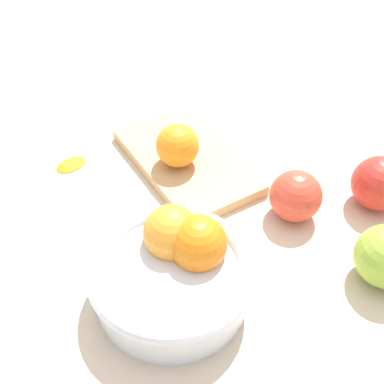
# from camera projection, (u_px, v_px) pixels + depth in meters

# --- Properties ---
(ground_plane) EXTENTS (2.40, 2.40, 0.00)m
(ground_plane) POSITION_uv_depth(u_px,v_px,m) (209.00, 195.00, 0.74)
(ground_plane) COLOR beige
(bowl) EXTENTS (0.20, 0.20, 0.11)m
(bowl) POSITION_uv_depth(u_px,v_px,m) (174.00, 270.00, 0.58)
(bowl) COLOR silver
(bowl) RESTS_ON ground_plane
(cutting_board) EXTENTS (0.28, 0.19, 0.02)m
(cutting_board) POSITION_uv_depth(u_px,v_px,m) (186.00, 161.00, 0.78)
(cutting_board) COLOR tan
(cutting_board) RESTS_ON ground_plane
(orange_on_board) EXTENTS (0.07, 0.07, 0.07)m
(orange_on_board) POSITION_uv_depth(u_px,v_px,m) (176.00, 146.00, 0.74)
(orange_on_board) COLOR orange
(orange_on_board) RESTS_ON cutting_board
(knife) EXTENTS (0.14, 0.10, 0.01)m
(knife) POSITION_uv_depth(u_px,v_px,m) (177.00, 130.00, 0.82)
(knife) COLOR silver
(knife) RESTS_ON cutting_board
(apple_front_left) EXTENTS (0.08, 0.08, 0.08)m
(apple_front_left) POSITION_uv_depth(u_px,v_px,m) (296.00, 196.00, 0.68)
(apple_front_left) COLOR #D6422D
(apple_front_left) RESTS_ON ground_plane
(apple_front_left_3) EXTENTS (0.08, 0.08, 0.08)m
(apple_front_left_3) POSITION_uv_depth(u_px,v_px,m) (379.00, 183.00, 0.70)
(apple_front_left_3) COLOR red
(apple_front_left_3) RESTS_ON ground_plane
(citrus_peel) EXTENTS (0.04, 0.05, 0.01)m
(citrus_peel) POSITION_uv_depth(u_px,v_px,m) (71.00, 163.00, 0.79)
(citrus_peel) COLOR orange
(citrus_peel) RESTS_ON ground_plane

